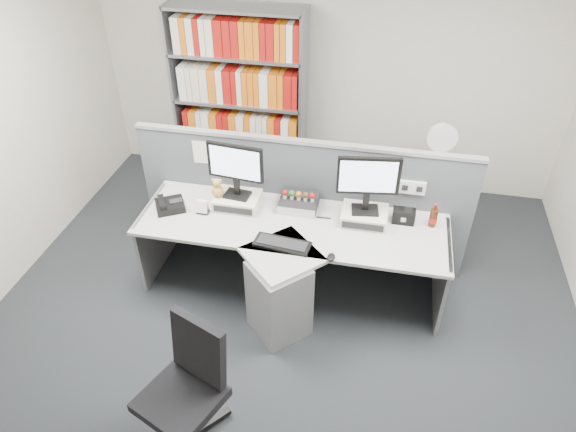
% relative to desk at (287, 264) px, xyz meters
% --- Properties ---
extents(ground, '(5.50, 5.50, 0.00)m').
position_rel_desk_xyz_m(ground, '(0.00, -0.60, -0.46)').
color(ground, '#282C2F').
rests_on(ground, ground).
extents(room_shell, '(5.04, 5.54, 2.72)m').
position_rel_desk_xyz_m(room_shell, '(0.00, -0.60, 1.33)').
color(room_shell, beige).
rests_on(room_shell, ground).
extents(partition, '(3.00, 0.08, 1.27)m').
position_rel_desk_xyz_m(partition, '(0.00, 0.65, 0.19)').
color(partition, '#50545B').
rests_on(partition, ground).
extents(desk, '(2.60, 1.20, 0.72)m').
position_rel_desk_xyz_m(desk, '(0.00, 0.00, 0.00)').
color(desk, '#B3B3AD').
rests_on(desk, ground).
extents(monitor_riser_left, '(0.38, 0.31, 0.10)m').
position_rel_desk_xyz_m(monitor_riser_left, '(-0.52, 0.38, 0.31)').
color(monitor_riser_left, beige).
rests_on(monitor_riser_left, desk).
extents(monitor_riser_right, '(0.38, 0.31, 0.10)m').
position_rel_desk_xyz_m(monitor_riser_right, '(0.58, 0.38, 0.31)').
color(monitor_riser_right, beige).
rests_on(monitor_riser_right, desk).
extents(monitor_left, '(0.49, 0.18, 0.50)m').
position_rel_desk_xyz_m(monitor_left, '(-0.52, 0.38, 0.66)').
color(monitor_left, black).
rests_on(monitor_left, monitor_riser_left).
extents(monitor_right, '(0.50, 0.19, 0.51)m').
position_rel_desk_xyz_m(monitor_right, '(0.58, 0.38, 0.67)').
color(monitor_right, black).
rests_on(monitor_right, monitor_riser_right).
extents(desktop_pc, '(0.33, 0.29, 0.09)m').
position_rel_desk_xyz_m(desktop_pc, '(0.01, 0.47, 0.31)').
color(desktop_pc, black).
rests_on(desktop_pc, desk).
extents(figurines, '(0.29, 0.05, 0.09)m').
position_rel_desk_xyz_m(figurines, '(0.01, 0.45, 0.40)').
color(figurines, beige).
rests_on(figurines, desktop_pc).
extents(keyboard, '(0.46, 0.21, 0.03)m').
position_rel_desk_xyz_m(keyboard, '(-0.02, -0.07, 0.28)').
color(keyboard, black).
rests_on(keyboard, desk).
extents(mouse, '(0.06, 0.10, 0.04)m').
position_rel_desk_xyz_m(mouse, '(0.38, -0.16, 0.28)').
color(mouse, black).
rests_on(mouse, desk).
extents(desk_phone, '(0.31, 0.31, 0.10)m').
position_rel_desk_xyz_m(desk_phone, '(-1.08, 0.21, 0.30)').
color(desk_phone, black).
rests_on(desk_phone, desk).
extents(desk_calendar, '(0.10, 0.08, 0.13)m').
position_rel_desk_xyz_m(desk_calendar, '(-0.78, 0.21, 0.32)').
color(desk_calendar, black).
rests_on(desk_calendar, desk).
extents(plush_toy, '(0.10, 0.10, 0.18)m').
position_rel_desk_xyz_m(plush_toy, '(-0.68, 0.34, 0.44)').
color(plush_toy, '#B4933C').
rests_on(plush_toy, monitor_riser_left).
extents(speaker, '(0.19, 0.10, 0.12)m').
position_rel_desk_xyz_m(speaker, '(0.91, 0.43, 0.33)').
color(speaker, black).
rests_on(speaker, desk).
extents(cola_bottle, '(0.07, 0.07, 0.22)m').
position_rel_desk_xyz_m(cola_bottle, '(1.14, 0.43, 0.35)').
color(cola_bottle, '#3F190A').
rests_on(cola_bottle, desk).
extents(shelving_unit, '(1.41, 0.40, 2.00)m').
position_rel_desk_xyz_m(shelving_unit, '(-0.90, 1.85, 0.52)').
color(shelving_unit, slate).
rests_on(shelving_unit, ground).
extents(filing_cabinet, '(0.45, 0.61, 0.70)m').
position_rel_desk_xyz_m(filing_cabinet, '(1.20, 1.40, -0.11)').
color(filing_cabinet, slate).
rests_on(filing_cabinet, ground).
extents(desk_fan, '(0.29, 0.17, 0.49)m').
position_rel_desk_xyz_m(desk_fan, '(1.20, 1.40, 0.55)').
color(desk_fan, white).
rests_on(desk_fan, filing_cabinet).
extents(office_chair, '(0.65, 0.66, 0.98)m').
position_rel_desk_xyz_m(office_chair, '(-0.36, -1.33, 0.07)').
color(office_chair, silver).
rests_on(office_chair, ground).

